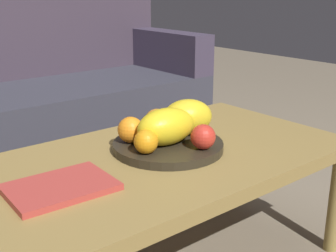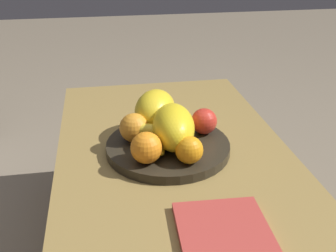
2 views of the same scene
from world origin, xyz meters
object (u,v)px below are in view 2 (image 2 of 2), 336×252
object	(u,v)px
melon_large_front	(173,127)
orange_left	(189,150)
melon_smaller_beside	(155,110)
fruit_bowl	(168,147)
orange_front	(134,128)
coffee_table	(178,175)
magazine	(228,242)
apple_front	(204,121)
orange_right	(146,148)
banana_bunch	(154,137)

from	to	relation	value
melon_large_front	orange_left	bearing A→B (deg)	-165.97
melon_large_front	melon_smaller_beside	xyz separation A→B (m)	(0.11, 0.03, 0.00)
fruit_bowl	orange_front	size ratio (longest dim) A/B	4.22
coffee_table	melon_smaller_beside	bearing A→B (deg)	13.65
coffee_table	fruit_bowl	size ratio (longest dim) A/B	3.56
magazine	apple_front	bearing A→B (deg)	-5.33
coffee_table	orange_front	distance (m)	0.17
melon_smaller_beside	orange_right	world-z (taller)	melon_smaller_beside
fruit_bowl	melon_smaller_beside	world-z (taller)	melon_smaller_beside
fruit_bowl	melon_large_front	world-z (taller)	melon_large_front
melon_smaller_beside	fruit_bowl	bearing A→B (deg)	-167.75
orange_left	orange_right	bearing A→B (deg)	79.12
fruit_bowl	orange_front	world-z (taller)	orange_front
coffee_table	orange_left	distance (m)	0.11
orange_front	fruit_bowl	bearing A→B (deg)	-106.79
fruit_bowl	banana_bunch	bearing A→B (deg)	106.71
apple_front	magazine	world-z (taller)	apple_front
fruit_bowl	orange_front	bearing A→B (deg)	73.21
melon_smaller_beside	orange_front	xyz separation A→B (m)	(-0.07, 0.07, -0.02)
coffee_table	melon_smaller_beside	size ratio (longest dim) A/B	7.45
orange_front	orange_right	distance (m)	0.11
orange_front	coffee_table	bearing A→B (deg)	-129.53
melon_smaller_beside	orange_left	bearing A→B (deg)	-164.91
melon_large_front	magazine	world-z (taller)	melon_large_front
melon_smaller_beside	orange_left	xyz separation A→B (m)	(-0.20, -0.05, -0.02)
orange_front	banana_bunch	distance (m)	0.06
magazine	fruit_bowl	bearing A→B (deg)	10.12
orange_left	apple_front	bearing A→B (deg)	-26.80
melon_large_front	apple_front	distance (m)	0.11
melon_large_front	melon_smaller_beside	bearing A→B (deg)	15.93
coffee_table	melon_large_front	distance (m)	0.13
melon_large_front	apple_front	bearing A→B (deg)	-59.56
orange_left	melon_large_front	bearing A→B (deg)	14.03
coffee_table	fruit_bowl	xyz separation A→B (m)	(0.06, 0.02, 0.05)
orange_front	orange_left	distance (m)	0.18
fruit_bowl	melon_large_front	size ratio (longest dim) A/B	1.79
fruit_bowl	magazine	size ratio (longest dim) A/B	1.33
apple_front	fruit_bowl	bearing A→B (deg)	110.60
fruit_bowl	orange_right	distance (m)	0.12
melon_large_front	orange_left	distance (m)	0.10
coffee_table	apple_front	bearing A→B (deg)	-42.33
orange_front	apple_front	distance (m)	0.20
melon_smaller_beside	magazine	xyz separation A→B (m)	(-0.47, -0.07, -0.07)
fruit_bowl	melon_smaller_beside	size ratio (longest dim) A/B	2.09
melon_smaller_beside	apple_front	distance (m)	0.14
orange_right	apple_front	distance (m)	0.22
melon_large_front	apple_front	xyz separation A→B (m)	(0.06, -0.10, -0.02)
orange_right	melon_smaller_beside	bearing A→B (deg)	-14.66
melon_smaller_beside	banana_bunch	size ratio (longest dim) A/B	0.94
orange_left	apple_front	xyz separation A→B (m)	(0.15, -0.07, 0.00)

